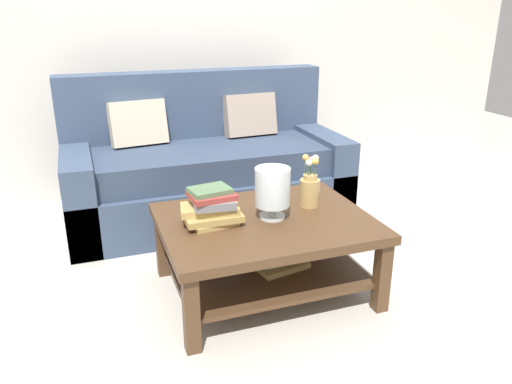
{
  "coord_description": "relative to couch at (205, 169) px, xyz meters",
  "views": [
    {
      "loc": [
        -0.91,
        -2.62,
        1.52
      ],
      "look_at": [
        -0.02,
        -0.14,
        0.54
      ],
      "focal_mm": 35.33,
      "sensor_mm": 36.0,
      "label": 1
    }
  ],
  "objects": [
    {
      "name": "back_wall",
      "position": [
        0.05,
        0.74,
        0.99
      ],
      "size": [
        6.4,
        0.12,
        2.7
      ],
      "primitive_type": "cube",
      "color": "beige",
      "rests_on": "ground"
    },
    {
      "name": "flower_pitcher",
      "position": [
        0.33,
        -1.11,
        0.19
      ],
      "size": [
        0.11,
        0.11,
        0.3
      ],
      "color": "tan",
      "rests_on": "coffee_table"
    },
    {
      "name": "ground_plane",
      "position": [
        0.05,
        -0.91,
        -0.36
      ],
      "size": [
        10.0,
        10.0,
        0.0
      ],
      "primitive_type": "plane",
      "color": "#B7B2A8"
    },
    {
      "name": "couch",
      "position": [
        0.0,
        0.0,
        0.0
      ],
      "size": [
        2.02,
        0.9,
        1.06
      ],
      "color": "#384760",
      "rests_on": "ground"
    },
    {
      "name": "book_stack_main",
      "position": [
        -0.26,
        -1.16,
        0.17
      ],
      "size": [
        0.32,
        0.23,
        0.19
      ],
      "color": "tan",
      "rests_on": "coffee_table"
    },
    {
      "name": "glass_hurricane_vase",
      "position": [
        0.07,
        -1.2,
        0.25
      ],
      "size": [
        0.19,
        0.19,
        0.28
      ],
      "color": "silver",
      "rests_on": "coffee_table"
    },
    {
      "name": "coffee_table",
      "position": [
        0.03,
        -1.2,
        -0.04
      ],
      "size": [
        1.12,
        0.87,
        0.44
      ],
      "color": "#4C331E",
      "rests_on": "ground"
    }
  ]
}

